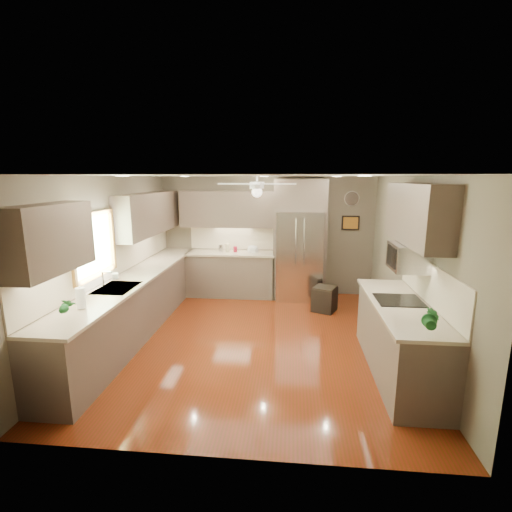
% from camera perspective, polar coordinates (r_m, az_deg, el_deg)
% --- Properties ---
extents(floor, '(5.00, 5.00, 0.00)m').
position_cam_1_polar(floor, '(5.92, -0.14, -12.75)').
color(floor, '#53240B').
rests_on(floor, ground).
extents(ceiling, '(5.00, 5.00, 0.00)m').
position_cam_1_polar(ceiling, '(5.37, -0.15, 12.25)').
color(ceiling, white).
rests_on(ceiling, ground).
extents(wall_back, '(4.50, 0.00, 4.50)m').
position_cam_1_polar(wall_back, '(7.96, 1.64, 3.13)').
color(wall_back, '#6A6050').
rests_on(wall_back, ground).
extents(wall_front, '(4.50, 0.00, 4.50)m').
position_cam_1_polar(wall_front, '(3.14, -4.74, -11.01)').
color(wall_front, '#6A6050').
rests_on(wall_front, ground).
extents(wall_left, '(0.00, 5.00, 5.00)m').
position_cam_1_polar(wall_left, '(6.15, -21.50, -0.35)').
color(wall_left, '#6A6050').
rests_on(wall_left, ground).
extents(wall_right, '(0.00, 5.00, 5.00)m').
position_cam_1_polar(wall_right, '(5.75, 22.79, -1.27)').
color(wall_right, '#6A6050').
rests_on(wall_right, ground).
extents(canister_b, '(0.11, 0.11, 0.15)m').
position_cam_1_polar(canister_b, '(7.87, -5.43, 1.21)').
color(canister_b, silver).
rests_on(canister_b, back_run).
extents(canister_c, '(0.11, 0.11, 0.16)m').
position_cam_1_polar(canister_c, '(7.80, -4.41, 1.29)').
color(canister_c, beige).
rests_on(canister_c, back_run).
extents(canister_d, '(0.10, 0.10, 0.12)m').
position_cam_1_polar(canister_d, '(7.78, -3.21, 1.05)').
color(canister_d, maroon).
rests_on(canister_d, back_run).
extents(soap_bottle, '(0.11, 0.11, 0.18)m').
position_cam_1_polar(soap_bottle, '(5.96, -20.75, -2.82)').
color(soap_bottle, white).
rests_on(soap_bottle, left_run).
extents(potted_plant_left, '(0.19, 0.15, 0.31)m').
position_cam_1_polar(potted_plant_left, '(4.60, -27.40, -6.87)').
color(potted_plant_left, '#185420').
rests_on(potted_plant_left, left_run).
extents(potted_plant_right, '(0.21, 0.19, 0.34)m').
position_cam_1_polar(potted_plant_right, '(4.07, 25.44, -8.86)').
color(potted_plant_right, '#185420').
rests_on(potted_plant_right, right_run).
extents(bowl, '(0.26, 0.26, 0.06)m').
position_cam_1_polar(bowl, '(7.73, -0.52, 0.75)').
color(bowl, beige).
rests_on(bowl, back_run).
extents(left_run, '(0.65, 4.70, 1.45)m').
position_cam_1_polar(left_run, '(6.35, -17.96, -6.88)').
color(left_run, brown).
rests_on(left_run, ground).
extents(back_run, '(1.85, 0.65, 1.45)m').
position_cam_1_polar(back_run, '(7.91, -3.80, -2.61)').
color(back_run, brown).
rests_on(back_run, ground).
extents(uppers, '(4.50, 4.70, 0.95)m').
position_cam_1_polar(uppers, '(6.22, -6.35, 6.35)').
color(uppers, brown).
rests_on(uppers, wall_left).
extents(window, '(0.05, 1.12, 0.92)m').
position_cam_1_polar(window, '(5.65, -23.73, 1.54)').
color(window, '#BFF2B2').
rests_on(window, wall_left).
extents(sink, '(0.50, 0.70, 0.32)m').
position_cam_1_polar(sink, '(5.66, -20.62, -4.90)').
color(sink, silver).
rests_on(sink, left_run).
extents(refrigerator, '(1.06, 0.75, 2.45)m').
position_cam_1_polar(refrigerator, '(7.62, 6.72, 2.18)').
color(refrigerator, silver).
rests_on(refrigerator, ground).
extents(right_run, '(0.70, 2.20, 1.45)m').
position_cam_1_polar(right_run, '(5.16, 21.23, -11.59)').
color(right_run, brown).
rests_on(right_run, ground).
extents(microwave, '(0.43, 0.55, 0.34)m').
position_cam_1_polar(microwave, '(5.12, 22.37, -0.14)').
color(microwave, silver).
rests_on(microwave, wall_right).
extents(ceiling_fan, '(1.18, 1.18, 0.32)m').
position_cam_1_polar(ceiling_fan, '(5.67, 0.15, 10.54)').
color(ceiling_fan, white).
rests_on(ceiling_fan, ceiling).
extents(recessed_lights, '(2.84, 3.14, 0.01)m').
position_cam_1_polar(recessed_lights, '(5.77, -0.16, 12.18)').
color(recessed_lights, white).
rests_on(recessed_lights, ceiling).
extents(wall_clock, '(0.30, 0.03, 0.30)m').
position_cam_1_polar(wall_clock, '(7.93, 14.52, 8.55)').
color(wall_clock, white).
rests_on(wall_clock, wall_back).
extents(framed_print, '(0.36, 0.03, 0.30)m').
position_cam_1_polar(framed_print, '(7.97, 14.34, 4.96)').
color(framed_print, black).
rests_on(framed_print, wall_back).
extents(stool, '(0.52, 0.52, 0.47)m').
position_cam_1_polar(stool, '(7.13, 10.50, -6.49)').
color(stool, black).
rests_on(stool, ground).
extents(paper_towel, '(0.11, 0.11, 0.27)m').
position_cam_1_polar(paper_towel, '(4.87, -25.37, -5.84)').
color(paper_towel, white).
rests_on(paper_towel, left_run).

